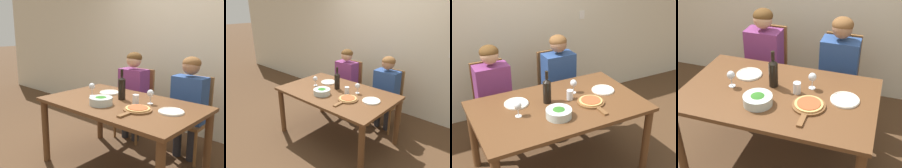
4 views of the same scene
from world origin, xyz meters
TOP-DOWN VIEW (x-y plane):
  - ground_plane at (0.00, 0.00)m, footprint 40.00×40.00m
  - dining_table at (0.00, 0.00)m, footprint 1.67×1.01m
  - chair_left at (-0.44, 0.87)m, footprint 0.42×0.42m
  - chair_right at (0.39, 0.87)m, footprint 0.42×0.42m
  - person_woman at (-0.44, 0.75)m, footprint 0.47×0.51m
  - person_man at (0.39, 0.75)m, footprint 0.47×0.51m
  - wine_bottle at (-0.08, 0.10)m, footprint 0.08×0.08m
  - broccoli_bowl at (-0.10, -0.20)m, footprint 0.24×0.24m
  - dinner_plate_left at (-0.36, 0.20)m, footprint 0.24×0.24m
  - dinner_plate_right at (0.56, 0.06)m, footprint 0.24×0.24m
  - pizza_on_board at (0.30, -0.12)m, footprint 0.27×0.41m
  - wine_glass_left at (-0.42, -0.03)m, footprint 0.07×0.07m
  - wine_glass_right at (0.26, 0.16)m, footprint 0.07×0.07m
  - water_tumbler at (0.15, 0.05)m, footprint 0.07×0.07m

SIDE VIEW (x-z plane):
  - ground_plane at x=0.00m, z-range 0.00..0.00m
  - chair_left at x=-0.44m, z-range 0.03..1.00m
  - chair_right at x=0.39m, z-range 0.03..1.00m
  - dining_table at x=0.00m, z-range 0.28..1.05m
  - person_woman at x=-0.44m, z-range 0.12..1.35m
  - person_man at x=0.39m, z-range 0.12..1.35m
  - dinner_plate_left at x=-0.36m, z-range 0.77..0.79m
  - dinner_plate_right at x=0.56m, z-range 0.77..0.79m
  - pizza_on_board at x=0.30m, z-range 0.77..0.80m
  - broccoli_bowl at x=-0.10m, z-range 0.77..0.85m
  - water_tumbler at x=0.15m, z-range 0.77..0.87m
  - wine_glass_left at x=-0.42m, z-range 0.80..0.95m
  - wine_glass_right at x=0.26m, z-range 0.80..0.95m
  - wine_bottle at x=-0.08m, z-range 0.74..1.07m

